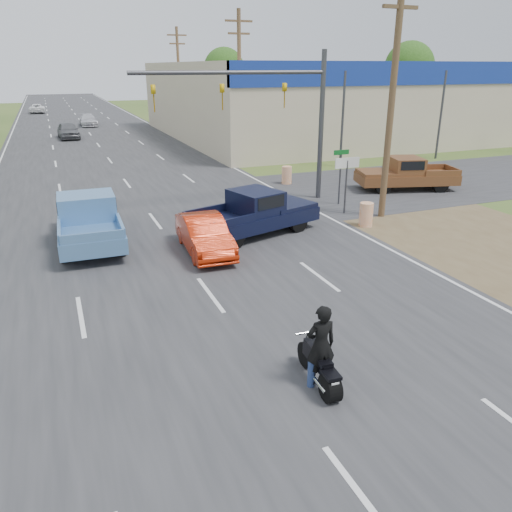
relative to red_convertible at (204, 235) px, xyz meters
name	(u,v)px	position (x,y,z in m)	size (l,w,h in m)	color
ground	(365,503)	(-0.89, -11.50, -0.65)	(200.00, 200.00, 0.00)	#3A5522
main_road	(98,145)	(-0.89, 28.50, -0.64)	(15.00, 180.00, 0.02)	#2D2D30
cross_road	(147,210)	(-0.89, 6.50, -0.64)	(120.00, 10.00, 0.02)	#2D2D30
dirt_verge	(456,231)	(10.11, -1.50, -0.65)	(8.00, 18.00, 0.01)	brown
big_box_store	(411,96)	(31.11, 28.43, 2.66)	(50.00, 28.10, 6.60)	#B7A88C
utility_pole_1	(393,91)	(8.61, 1.50, 4.67)	(2.00, 0.28, 10.00)	#4C3823
utility_pole_2	(239,80)	(8.61, 19.50, 4.67)	(2.00, 0.28, 10.00)	#4C3823
utility_pole_3	(179,76)	(8.61, 37.50, 4.67)	(2.00, 0.28, 10.00)	#4C3823
tree_3	(409,67)	(54.11, 58.50, 5.54)	(8.40, 8.40, 10.40)	#422D19
tree_5	(224,68)	(29.11, 83.50, 5.23)	(7.98, 7.98, 9.88)	#422D19
barrel_0	(366,215)	(7.11, 0.50, -0.15)	(0.56, 0.56, 1.00)	orange
barrel_1	(287,175)	(7.51, 9.00, -0.15)	(0.56, 0.56, 1.00)	orange
lane_sign	(347,172)	(7.31, 2.50, 1.25)	(1.20, 0.08, 2.52)	#3F3F44
street_name_sign	(340,171)	(7.91, 4.00, 0.96)	(0.80, 0.08, 2.61)	#3F3F44
signal_mast	(271,100)	(4.93, 5.50, 4.15)	(9.12, 0.40, 7.00)	#3F3F44
red_convertible	(204,235)	(0.00, 0.00, 0.00)	(1.38, 3.96, 1.30)	#B52308
motorcycle	(320,369)	(-0.10, -8.61, -0.23)	(0.57, 1.87, 0.95)	black
rider	(321,349)	(-0.10, -8.58, 0.22)	(0.64, 0.42, 1.75)	black
blue_pickup	(88,218)	(-3.69, 2.71, 0.29)	(2.32, 5.68, 1.87)	black
navy_pickup	(256,212)	(2.50, 1.30, 0.24)	(5.67, 3.46, 1.76)	black
brown_pickup	(404,174)	(12.76, 5.36, 0.22)	(5.59, 3.39, 1.74)	black
distant_car_grey	(68,130)	(-2.97, 33.71, 0.09)	(1.75, 4.36, 1.49)	slate
distant_car_silver	(88,120)	(-0.39, 43.86, -0.02)	(1.77, 4.36, 1.26)	silver
distant_car_white	(37,109)	(-5.74, 63.95, -0.03)	(2.06, 4.47, 1.24)	white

